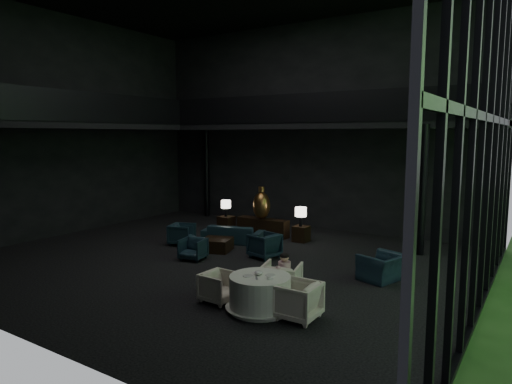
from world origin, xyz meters
The scene contains 34 objects.
floor centered at (0.00, 0.00, 0.00)m, with size 14.00×12.00×0.02m, color black.
wall_back centered at (0.00, 6.00, 4.00)m, with size 14.00×0.04×8.00m, color black.
wall_front centered at (0.00, -6.00, 4.00)m, with size 14.00×0.04×8.00m, color black.
wall_left centered at (-7.00, 0.00, 4.00)m, with size 0.04×12.00×8.00m, color black.
curtain_wall centered at (6.95, 0.00, 4.00)m, with size 0.20×12.00×8.00m, color black, non-canonical shape.
mezzanine_left centered at (-6.00, 0.00, 4.00)m, with size 2.00×12.00×0.25m, color black.
mezzanine_back centered at (1.00, 5.00, 4.00)m, with size 12.00×2.00×0.25m, color black.
railing_left centered at (-5.00, 0.00, 4.60)m, with size 0.06×12.00×1.00m, color black.
railing_back centered at (1.00, 4.00, 4.60)m, with size 12.00×0.06×1.00m, color black.
column_nw centered at (-5.00, 5.70, 2.00)m, with size 0.24×0.24×4.00m, color black.
column_ne centered at (4.80, 4.00, 2.00)m, with size 0.24×0.24×4.00m, color black.
console centered at (-0.68, 3.59, 0.32)m, with size 2.00×0.46×0.64m, color black.
bronze_urn centered at (-0.68, 3.50, 1.14)m, with size 0.63×0.63×1.18m.
side_table_left centered at (-2.28, 3.50, 0.29)m, with size 0.52×0.52×0.58m, color black.
table_lamp_left centered at (-2.28, 3.49, 1.02)m, with size 0.37×0.37×0.62m.
side_table_right centered at (0.92, 3.54, 0.27)m, with size 0.49×0.49×0.54m, color black.
table_lamp_right centered at (0.92, 3.49, 1.02)m, with size 0.40×0.40×0.67m.
sofa centered at (-0.98, 2.15, 0.41)m, with size 2.10×0.61×0.82m, color #1D3C4F.
lounge_armchair_west centered at (-2.24, 0.96, 0.39)m, with size 0.76×0.71×0.78m, color black.
lounge_armchair_east centered at (0.95, 1.09, 0.43)m, with size 0.83×0.77×0.85m, color #223948.
lounge_armchair_south centered at (-0.70, -0.26, 0.32)m, with size 0.62×0.59×0.64m, color #19364A.
window_armchair centered at (4.60, 0.86, 0.44)m, with size 1.01×0.66×0.88m, color black.
coffee_table centered at (-0.76, 0.94, 0.20)m, with size 0.88×0.88×0.39m, color black.
dining_table centered at (3.07, -2.51, 0.33)m, with size 1.47×1.47×0.75m.
dining_chair_north centered at (3.03, -1.53, 0.47)m, with size 0.91×0.86×0.94m, color silver.
dining_chair_east centered at (3.94, -2.47, 0.45)m, with size 0.87×0.82×0.90m, color silver.
dining_chair_west centered at (2.03, -2.56, 0.34)m, with size 0.67×0.62×0.69m, color beige.
child centered at (3.15, -1.60, 0.75)m, with size 0.28×0.28×0.61m.
plate_a centered at (2.87, -2.66, 0.76)m, with size 0.22×0.22×0.01m, color white.
plate_b centered at (3.24, -2.36, 0.76)m, with size 0.21×0.21×0.01m, color white.
saucer centered at (3.35, -2.57, 0.76)m, with size 0.14×0.14×0.01m, color white.
coffee_cup centered at (3.35, -2.60, 0.79)m, with size 0.08×0.08×0.06m, color white.
cereal_bowl centered at (3.00, -2.45, 0.79)m, with size 0.18×0.18×0.09m, color white.
cream_pot centered at (3.13, -2.72, 0.78)m, with size 0.05×0.05×0.06m, color #99999E.
Camera 1 is at (8.01, -10.30, 3.69)m, focal length 32.00 mm.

